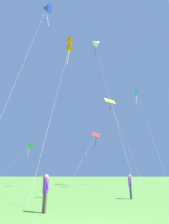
{
  "coord_description": "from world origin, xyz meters",
  "views": [
    {
      "loc": [
        0.29,
        -5.34,
        1.67
      ],
      "look_at": [
        -1.94,
        21.7,
        11.33
      ],
      "focal_mm": 28.43,
      "sensor_mm": 36.0,
      "label": 1
    }
  ],
  "objects_px": {
    "kite_green_small": "(30,144)",
    "person_child_small": "(44,187)",
    "kite_blue_delta": "(46,9)",
    "person_in_blue_jacket": "(46,189)",
    "person_near_tree": "(130,184)",
    "kite_teal_box": "(136,92)",
    "kite_yellow_diamond": "(111,105)",
    "kite_red_high": "(95,137)",
    "kite_white_distant": "(95,43)",
    "kite_orange_box": "(70,45)"
  },
  "relations": [
    {
      "from": "kite_yellow_diamond",
      "to": "kite_green_small",
      "type": "bearing_deg",
      "value": 159.71
    },
    {
      "from": "person_in_blue_jacket",
      "to": "person_near_tree",
      "type": "xyz_separation_m",
      "value": [
        4.88,
        5.5,
        -0.01
      ]
    },
    {
      "from": "kite_blue_delta",
      "to": "person_in_blue_jacket",
      "type": "distance_m",
      "value": 18.91
    },
    {
      "from": "kite_green_small",
      "to": "person_in_blue_jacket",
      "type": "relative_size",
      "value": 5.33
    },
    {
      "from": "person_in_blue_jacket",
      "to": "person_near_tree",
      "type": "relative_size",
      "value": 1.01
    },
    {
      "from": "person_near_tree",
      "to": "kite_green_small",
      "type": "bearing_deg",
      "value": 126.09
    },
    {
      "from": "kite_teal_box",
      "to": "person_near_tree",
      "type": "xyz_separation_m",
      "value": [
        -5.22,
        -17.26,
        -15.85
      ]
    },
    {
      "from": "kite_teal_box",
      "to": "person_near_tree",
      "type": "relative_size",
      "value": 10.56
    },
    {
      "from": "kite_yellow_diamond",
      "to": "kite_orange_box",
      "type": "relative_size",
      "value": 0.83
    },
    {
      "from": "kite_teal_box",
      "to": "kite_green_small",
      "type": "xyz_separation_m",
      "value": [
        -23.14,
        7.33,
        -8.63
      ]
    },
    {
      "from": "kite_red_high",
      "to": "person_child_small",
      "type": "relative_size",
      "value": 6.55
    },
    {
      "from": "kite_yellow_diamond",
      "to": "kite_red_high",
      "type": "xyz_separation_m",
      "value": [
        -3.01,
        -5.37,
        -7.51
      ]
    },
    {
      "from": "kite_yellow_diamond",
      "to": "kite_orange_box",
      "type": "distance_m",
      "value": 14.83
    },
    {
      "from": "kite_red_high",
      "to": "person_in_blue_jacket",
      "type": "xyz_separation_m",
      "value": [
        -2.07,
        -18.02,
        -6.13
      ]
    },
    {
      "from": "kite_red_high",
      "to": "person_child_small",
      "type": "xyz_separation_m",
      "value": [
        -3.89,
        -12.18,
        -6.4
      ]
    },
    {
      "from": "person_child_small",
      "to": "kite_yellow_diamond",
      "type": "bearing_deg",
      "value": 68.54
    },
    {
      "from": "kite_red_high",
      "to": "person_near_tree",
      "type": "height_order",
      "value": "kite_red_high"
    },
    {
      "from": "kite_teal_box",
      "to": "person_child_small",
      "type": "distance_m",
      "value": 26.24
    },
    {
      "from": "kite_red_high",
      "to": "kite_white_distant",
      "type": "relative_size",
      "value": 0.35
    },
    {
      "from": "kite_yellow_diamond",
      "to": "kite_teal_box",
      "type": "relative_size",
      "value": 0.92
    },
    {
      "from": "kite_teal_box",
      "to": "kite_red_high",
      "type": "distance_m",
      "value": 13.47
    },
    {
      "from": "kite_green_small",
      "to": "kite_blue_delta",
      "type": "relative_size",
      "value": 0.46
    },
    {
      "from": "kite_orange_box",
      "to": "person_child_small",
      "type": "height_order",
      "value": "kite_orange_box"
    },
    {
      "from": "kite_yellow_diamond",
      "to": "kite_red_high",
      "type": "distance_m",
      "value": 9.72
    },
    {
      "from": "kite_green_small",
      "to": "kite_orange_box",
      "type": "bearing_deg",
      "value": -58.56
    },
    {
      "from": "kite_white_distant",
      "to": "person_child_small",
      "type": "xyz_separation_m",
      "value": [
        -4.21,
        -9.32,
        -21.85
      ]
    },
    {
      "from": "kite_yellow_diamond",
      "to": "kite_orange_box",
      "type": "xyz_separation_m",
      "value": [
        -6.07,
        -13.0,
        3.75
      ]
    },
    {
      "from": "kite_white_distant",
      "to": "kite_blue_delta",
      "type": "bearing_deg",
      "value": -117.18
    },
    {
      "from": "kite_yellow_diamond",
      "to": "kite_green_small",
      "type": "distance_m",
      "value": 20.36
    },
    {
      "from": "kite_blue_delta",
      "to": "kite_white_distant",
      "type": "bearing_deg",
      "value": 62.82
    },
    {
      "from": "kite_red_high",
      "to": "person_child_small",
      "type": "distance_m",
      "value": 14.3
    },
    {
      "from": "kite_teal_box",
      "to": "kite_white_distant",
      "type": "height_order",
      "value": "kite_white_distant"
    },
    {
      "from": "kite_red_high",
      "to": "kite_green_small",
      "type": "relative_size",
      "value": 0.9
    },
    {
      "from": "person_in_blue_jacket",
      "to": "person_child_small",
      "type": "distance_m",
      "value": 6.12
    },
    {
      "from": "kite_yellow_diamond",
      "to": "person_in_blue_jacket",
      "type": "distance_m",
      "value": 27.55
    },
    {
      "from": "person_in_blue_jacket",
      "to": "person_near_tree",
      "type": "distance_m",
      "value": 7.35
    },
    {
      "from": "person_near_tree",
      "to": "person_child_small",
      "type": "bearing_deg",
      "value": 177.15
    },
    {
      "from": "kite_white_distant",
      "to": "person_near_tree",
      "type": "bearing_deg",
      "value": -75.49
    },
    {
      "from": "person_near_tree",
      "to": "kite_orange_box",
      "type": "bearing_deg",
      "value": 140.25
    },
    {
      "from": "kite_green_small",
      "to": "person_child_small",
      "type": "relative_size",
      "value": 7.3
    },
    {
      "from": "kite_blue_delta",
      "to": "person_near_tree",
      "type": "distance_m",
      "value": 19.57
    },
    {
      "from": "kite_yellow_diamond",
      "to": "person_in_blue_jacket",
      "type": "bearing_deg",
      "value": -102.25
    },
    {
      "from": "kite_teal_box",
      "to": "kite_red_high",
      "type": "relative_size",
      "value": 2.2
    },
    {
      "from": "kite_green_small",
      "to": "person_near_tree",
      "type": "bearing_deg",
      "value": -53.91
    },
    {
      "from": "kite_white_distant",
      "to": "kite_green_small",
      "type": "bearing_deg",
      "value": 135.92
    },
    {
      "from": "person_in_blue_jacket",
      "to": "person_child_small",
      "type": "relative_size",
      "value": 1.37
    },
    {
      "from": "person_in_blue_jacket",
      "to": "kite_orange_box",
      "type": "bearing_deg",
      "value": 95.47
    },
    {
      "from": "kite_orange_box",
      "to": "person_child_small",
      "type": "bearing_deg",
      "value": -100.32
    },
    {
      "from": "kite_orange_box",
      "to": "person_near_tree",
      "type": "relative_size",
      "value": 11.59
    },
    {
      "from": "kite_teal_box",
      "to": "kite_green_small",
      "type": "distance_m",
      "value": 25.76
    }
  ]
}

